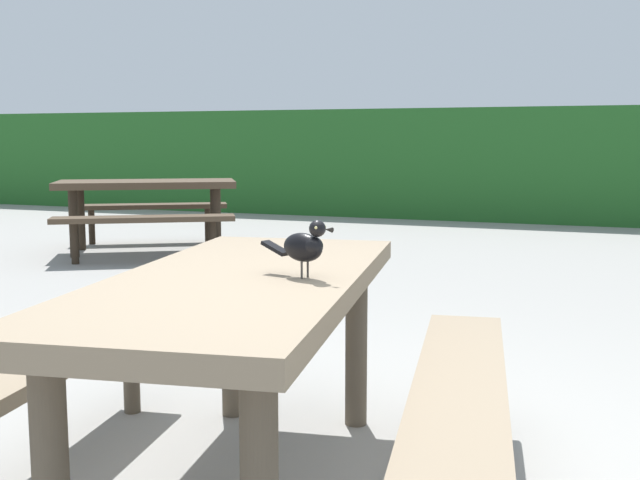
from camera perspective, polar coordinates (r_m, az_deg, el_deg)
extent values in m
cube|color=#235B23|center=(11.86, 16.97, 5.39)|extent=(28.00, 1.81, 1.60)
cube|color=#84725B|center=(2.49, -5.92, -3.31)|extent=(1.03, 1.90, 0.07)
cylinder|color=brown|center=(3.30, -6.53, -7.20)|extent=(0.09, 0.09, 0.67)
cylinder|color=brown|center=(3.18, 2.69, -7.74)|extent=(0.09, 0.09, 0.67)
cube|color=#84725B|center=(2.84, -19.54, -8.34)|extent=(0.54, 1.73, 0.05)
cylinder|color=brown|center=(3.44, -13.78, -9.17)|extent=(0.07, 0.07, 0.39)
cube|color=#84725B|center=(2.45, 10.27, -10.59)|extent=(0.54, 1.73, 0.05)
cylinder|color=brown|center=(3.13, 10.52, -10.81)|extent=(0.07, 0.07, 0.39)
ellipsoid|color=black|center=(2.39, -1.27, -0.55)|extent=(0.17, 0.12, 0.09)
ellipsoid|color=black|center=(2.36, -0.53, -0.48)|extent=(0.08, 0.08, 0.06)
sphere|color=black|center=(2.34, -0.19, 0.85)|extent=(0.05, 0.05, 0.05)
sphere|color=#EAE08C|center=(2.35, 0.33, 1.00)|extent=(0.01, 0.01, 0.01)
sphere|color=#EAE08C|center=(2.32, -0.30, 0.91)|extent=(0.01, 0.01, 0.01)
cone|color=black|center=(2.32, 0.57, 0.77)|extent=(0.03, 0.03, 0.02)
cube|color=black|center=(2.47, -3.32, -0.60)|extent=(0.11, 0.07, 0.04)
cylinder|color=#47423D|center=(2.41, -0.91, -2.13)|extent=(0.01, 0.01, 0.05)
cylinder|color=#47423D|center=(2.39, -1.36, -2.21)|extent=(0.01, 0.01, 0.05)
cube|color=#473828|center=(8.18, -12.70, 4.05)|extent=(1.94, 1.57, 0.07)
cylinder|color=#2E241A|center=(7.94, -7.64, 1.39)|extent=(0.09, 0.09, 0.67)
cylinder|color=#2E241A|center=(8.47, -7.80, 1.77)|extent=(0.09, 0.09, 0.67)
cylinder|color=#2E241A|center=(8.01, -17.73, 1.15)|extent=(0.09, 0.09, 0.67)
cylinder|color=#2E241A|center=(8.53, -17.26, 1.54)|extent=(0.09, 0.09, 0.67)
cube|color=#473828|center=(7.50, -12.87, 1.53)|extent=(1.61, 1.12, 0.05)
cylinder|color=#2E241A|center=(7.53, -7.94, -0.02)|extent=(0.07, 0.07, 0.39)
cylinder|color=#2E241A|center=(7.59, -17.66, -0.24)|extent=(0.07, 0.07, 0.39)
cube|color=#473828|center=(8.90, -12.45, 2.45)|extent=(1.61, 1.12, 0.05)
cylinder|color=#2E241A|center=(8.92, -8.29, 1.14)|extent=(0.07, 0.07, 0.39)
cylinder|color=#2E241A|center=(8.97, -16.50, 0.94)|extent=(0.07, 0.07, 0.39)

